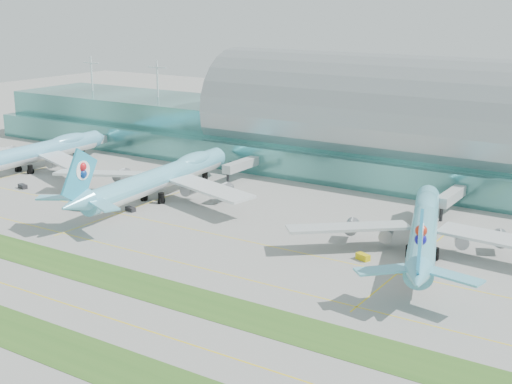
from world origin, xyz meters
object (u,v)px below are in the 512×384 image
Objects in this scene: terminal at (366,133)px; airliner_c at (424,227)px; airliner_a at (33,152)px; airliner_b at (161,176)px.

airliner_c is at bearing -55.74° from terminal.
terminal reaches higher than airliner_a.
airliner_b reaches higher than airliner_a.
airliner_a reaches higher than airliner_c.
terminal reaches higher than airliner_c.
airliner_c is (88.18, -2.89, -0.51)m from airliner_b.
terminal is 4.19× the size of airliner_a.
airliner_a is 153.29m from airliner_c.
terminal is 123.20m from airliner_a.
airliner_a is 65.08m from airliner_b.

